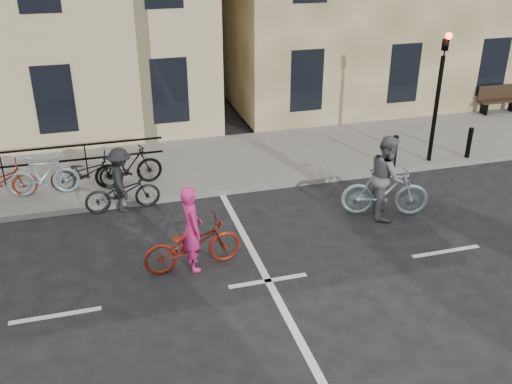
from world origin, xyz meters
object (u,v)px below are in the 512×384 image
object	(u,v)px
cyclist_grey	(386,184)
cyclist_dark	(122,186)
traffic_light	(440,82)
bench	(498,98)
cyclist_pink	(192,240)

from	to	relation	value
cyclist_grey	cyclist_dark	size ratio (longest dim) A/B	1.17
traffic_light	cyclist_grey	world-z (taller)	traffic_light
bench	cyclist_grey	distance (m)	9.49
traffic_light	cyclist_grey	xyz separation A→B (m)	(-2.71, -2.41, -1.64)
cyclist_grey	cyclist_dark	distance (m)	6.31
bench	cyclist_dark	xyz separation A→B (m)	(-13.50, -3.83, -0.04)
cyclist_grey	cyclist_dark	xyz separation A→B (m)	(-5.99, 1.97, -0.18)
cyclist_grey	traffic_light	bearing A→B (deg)	-30.38
bench	cyclist_dark	size ratio (longest dim) A/B	0.87
cyclist_pink	cyclist_dark	xyz separation A→B (m)	(-1.18, 2.99, 0.01)
traffic_light	bench	world-z (taller)	traffic_light
traffic_light	cyclist_grey	bearing A→B (deg)	-138.27
bench	cyclist_dark	distance (m)	14.03
traffic_light	cyclist_grey	distance (m)	3.98
cyclist_pink	cyclist_grey	distance (m)	4.92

